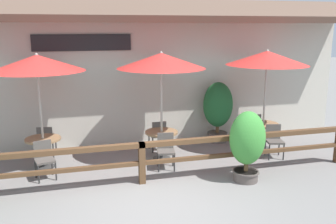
# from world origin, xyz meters

# --- Properties ---
(ground_plane) EXTENTS (60.00, 60.00, 0.00)m
(ground_plane) POSITION_xyz_m (0.00, 0.00, 0.00)
(ground_plane) COLOR slate
(building_facade) EXTENTS (14.28, 1.49, 4.23)m
(building_facade) POSITION_xyz_m (-0.00, 4.10, 2.17)
(building_facade) COLOR #BCB7A8
(building_facade) RESTS_ON ground
(patio_railing) EXTENTS (10.40, 0.14, 0.95)m
(patio_railing) POSITION_xyz_m (0.00, 1.05, 0.70)
(patio_railing) COLOR brown
(patio_railing) RESTS_ON ground
(patio_umbrella_near) EXTENTS (2.24, 2.24, 2.83)m
(patio_umbrella_near) POSITION_xyz_m (-2.16, 2.64, 2.59)
(patio_umbrella_near) COLOR #B7B2A8
(patio_umbrella_near) RESTS_ON ground
(dining_table_near) EXTENTS (0.86, 0.86, 0.76)m
(dining_table_near) POSITION_xyz_m (-2.16, 2.64, 0.60)
(dining_table_near) COLOR olive
(dining_table_near) RESTS_ON ground
(chair_near_streetside) EXTENTS (0.51, 0.51, 0.87)m
(chair_near_streetside) POSITION_xyz_m (-2.11, 1.92, 0.50)
(chair_near_streetside) COLOR #514C47
(chair_near_streetside) RESTS_ON ground
(chair_near_wallside) EXTENTS (0.48, 0.48, 0.87)m
(chair_near_wallside) POSITION_xyz_m (-2.13, 3.36, 0.50)
(chair_near_wallside) COLOR #514C47
(chair_near_wallside) RESTS_ON ground
(patio_umbrella_middle) EXTENTS (2.24, 2.24, 2.83)m
(patio_umbrella_middle) POSITION_xyz_m (0.81, 2.47, 2.59)
(patio_umbrella_middle) COLOR #B7B2A8
(patio_umbrella_middle) RESTS_ON ground
(dining_table_middle) EXTENTS (0.86, 0.86, 0.76)m
(dining_table_middle) POSITION_xyz_m (0.81, 2.47, 0.60)
(dining_table_middle) COLOR olive
(dining_table_middle) RESTS_ON ground
(chair_middle_streetside) EXTENTS (0.49, 0.49, 0.87)m
(chair_middle_streetside) POSITION_xyz_m (0.75, 1.80, 0.50)
(chair_middle_streetside) COLOR #514C47
(chair_middle_streetside) RESTS_ON ground
(chair_middle_wallside) EXTENTS (0.45, 0.45, 0.87)m
(chair_middle_wallside) POSITION_xyz_m (0.87, 3.13, 0.50)
(chair_middle_wallside) COLOR #514C47
(chair_middle_wallside) RESTS_ON ground
(patio_umbrella_far) EXTENTS (2.24, 2.24, 2.83)m
(patio_umbrella_far) POSITION_xyz_m (3.79, 2.52, 2.59)
(patio_umbrella_far) COLOR #B7B2A8
(patio_umbrella_far) RESTS_ON ground
(dining_table_far) EXTENTS (0.86, 0.86, 0.76)m
(dining_table_far) POSITION_xyz_m (3.79, 2.52, 0.60)
(dining_table_far) COLOR olive
(dining_table_far) RESTS_ON ground
(chair_far_streetside) EXTENTS (0.51, 0.51, 0.87)m
(chair_far_streetside) POSITION_xyz_m (3.75, 1.84, 0.50)
(chair_far_streetside) COLOR #514C47
(chair_far_streetside) RESTS_ON ground
(chair_far_wallside) EXTENTS (0.48, 0.48, 0.87)m
(chair_far_wallside) POSITION_xyz_m (3.82, 3.20, 0.50)
(chair_far_wallside) COLOR #514C47
(chair_far_wallside) RESTS_ON ground
(potted_plant_small_flowering) EXTENTS (0.81, 0.73, 1.62)m
(potted_plant_small_flowering) POSITION_xyz_m (2.30, 0.58, 0.91)
(potted_plant_small_flowering) COLOR #564C47
(potted_plant_small_flowering) RESTS_ON ground
(potted_plant_broad_leaf) EXTENTS (0.90, 0.81, 1.82)m
(potted_plant_broad_leaf) POSITION_xyz_m (2.83, 3.55, 1.05)
(potted_plant_broad_leaf) COLOR #564C47
(potted_plant_broad_leaf) RESTS_ON ground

